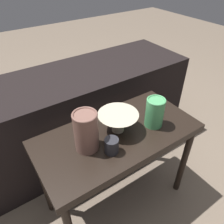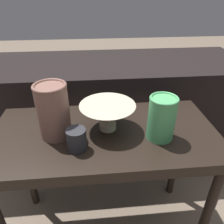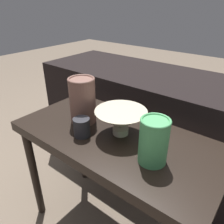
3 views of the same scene
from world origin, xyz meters
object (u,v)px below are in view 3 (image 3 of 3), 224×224
object	(u,v)px
bowl	(121,120)
vase_textured_left	(83,99)
cup	(82,127)
vase_colorful_right	(154,140)

from	to	relation	value
bowl	vase_textured_left	size ratio (longest dim) A/B	1.03
bowl	cup	distance (m)	0.15
bowl	vase_colorful_right	world-z (taller)	vase_colorful_right
bowl	vase_textured_left	world-z (taller)	vase_textured_left
cup	vase_textured_left	bearing A→B (deg)	130.37
vase_textured_left	bowl	bearing A→B (deg)	4.22
vase_colorful_right	cup	distance (m)	0.28
bowl	vase_colorful_right	xyz separation A→B (m)	(0.17, -0.07, 0.02)
vase_textured_left	cup	xyz separation A→B (m)	(0.07, -0.09, -0.06)
vase_textured_left	cup	size ratio (longest dim) A/B	2.63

